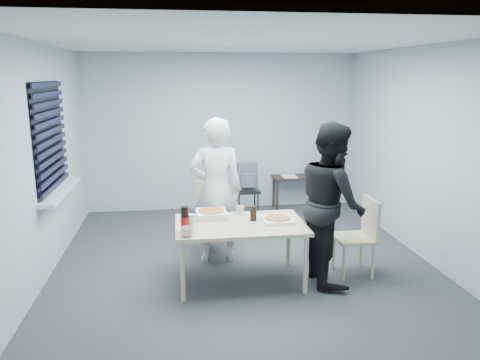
{
  "coord_description": "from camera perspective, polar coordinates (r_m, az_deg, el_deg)",
  "views": [
    {
      "loc": [
        -0.78,
        -5.28,
        2.25
      ],
      "look_at": [
        -0.03,
        0.1,
        1.02
      ],
      "focal_mm": 35.0,
      "sensor_mm": 36.0,
      "label": 1
    }
  ],
  "objects": [
    {
      "name": "room",
      "position": [
        5.91,
        -21.8,
        3.96
      ],
      "size": [
        5.0,
        5.0,
        5.0
      ],
      "color": "#2E2F33",
      "rests_on": "ground"
    },
    {
      "name": "dining_table",
      "position": [
        5.1,
        0.02,
        -5.94
      ],
      "size": [
        1.39,
        0.88,
        0.68
      ],
      "color": "beige",
      "rests_on": "ground"
    },
    {
      "name": "chair_far",
      "position": [
        6.14,
        -3.39,
        -3.73
      ],
      "size": [
        0.42,
        0.42,
        0.89
      ],
      "color": "beige",
      "rests_on": "ground"
    },
    {
      "name": "chair_right",
      "position": [
        5.51,
        14.58,
        -6.05
      ],
      "size": [
        0.42,
        0.42,
        0.89
      ],
      "color": "beige",
      "rests_on": "ground"
    },
    {
      "name": "person_white",
      "position": [
        5.63,
        -2.94,
        -1.31
      ],
      "size": [
        0.65,
        0.42,
        1.77
      ],
      "primitive_type": "imported",
      "rotation": [
        0.0,
        0.0,
        3.14
      ],
      "color": "silver",
      "rests_on": "ground"
    },
    {
      "name": "person_black",
      "position": [
        5.19,
        11.09,
        -2.75
      ],
      "size": [
        0.47,
        0.86,
        1.77
      ],
      "primitive_type": "imported",
      "rotation": [
        0.0,
        0.0,
        1.57
      ],
      "color": "black",
      "rests_on": "ground"
    },
    {
      "name": "side_table",
      "position": [
        8.03,
        7.04,
        -0.08
      ],
      "size": [
        0.85,
        0.38,
        0.56
      ],
      "color": "#37231C",
      "rests_on": "ground"
    },
    {
      "name": "stool",
      "position": [
        7.27,
        0.88,
        -1.98
      ],
      "size": [
        0.37,
        0.37,
        0.51
      ],
      "color": "black",
      "rests_on": "ground"
    },
    {
      "name": "backpack",
      "position": [
        7.18,
        0.9,
        0.44
      ],
      "size": [
        0.3,
        0.22,
        0.42
      ],
      "rotation": [
        0.0,
        0.0,
        -0.26
      ],
      "color": "#585B67",
      "rests_on": "stool"
    },
    {
      "name": "pizza_box_a",
      "position": [
        5.29,
        -3.51,
        -4.13
      ],
      "size": [
        0.34,
        0.34,
        0.08
      ],
      "rotation": [
        0.0,
        0.0,
        -0.07
      ],
      "color": "white",
      "rests_on": "dining_table"
    },
    {
      "name": "pizza_box_b",
      "position": [
        5.15,
        4.61,
        -4.83
      ],
      "size": [
        0.33,
        0.33,
        0.05
      ],
      "rotation": [
        0.0,
        0.0,
        0.03
      ],
      "color": "white",
      "rests_on": "dining_table"
    },
    {
      "name": "mug_a",
      "position": [
        4.7,
        -6.44,
        -6.27
      ],
      "size": [
        0.17,
        0.17,
        0.1
      ],
      "primitive_type": "imported",
      "rotation": [
        0.0,
        0.0,
        0.52
      ],
      "color": "silver",
      "rests_on": "dining_table"
    },
    {
      "name": "mug_b",
      "position": [
        5.39,
        0.01,
        -3.7
      ],
      "size": [
        0.1,
        0.1,
        0.09
      ],
      "primitive_type": "imported",
      "color": "silver",
      "rests_on": "dining_table"
    },
    {
      "name": "cola_glass",
      "position": [
        5.15,
        1.63,
        -4.09
      ],
      "size": [
        0.07,
        0.07,
        0.16
      ],
      "primitive_type": "cylinder",
      "rotation": [
        0.0,
        0.0,
        0.0
      ],
      "color": "black",
      "rests_on": "dining_table"
    },
    {
      "name": "soda_bottle",
      "position": [
        4.79,
        -6.72,
        -4.84
      ],
      "size": [
        0.09,
        0.09,
        0.27
      ],
      "rotation": [
        0.0,
        0.0,
        -0.38
      ],
      "color": "black",
      "rests_on": "dining_table"
    },
    {
      "name": "plastic_cups",
      "position": [
        4.83,
        -6.01,
        -5.21
      ],
      "size": [
        0.1,
        0.1,
        0.18
      ],
      "primitive_type": "cylinder",
      "rotation": [
        0.0,
        0.0,
        0.37
      ],
      "color": "silver",
      "rests_on": "dining_table"
    },
    {
      "name": "rubber_band",
      "position": [
        4.86,
        2.98,
        -6.13
      ],
      "size": [
        0.05,
        0.05,
        0.0
      ],
      "primitive_type": "torus",
      "rotation": [
        0.0,
        0.0,
        -0.02
      ],
      "color": "red",
      "rests_on": "dining_table"
    },
    {
      "name": "papers",
      "position": [
        7.96,
        6.04,
        0.46
      ],
      "size": [
        0.26,
        0.35,
        0.01
      ],
      "primitive_type": "cube",
      "rotation": [
        0.0,
        0.0,
        0.06
      ],
      "color": "white",
      "rests_on": "side_table"
    },
    {
      "name": "black_box",
      "position": [
        8.07,
        8.56,
        0.77
      ],
      "size": [
        0.17,
        0.13,
        0.07
      ],
      "primitive_type": "cube",
      "rotation": [
        0.0,
        0.0,
        0.13
      ],
      "color": "black",
      "rests_on": "side_table"
    }
  ]
}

